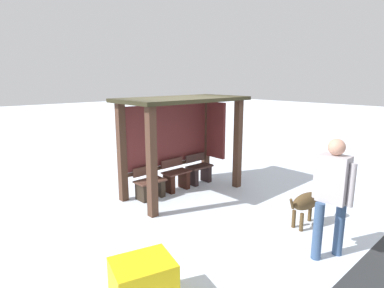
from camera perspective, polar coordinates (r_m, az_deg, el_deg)
ground_plane at (r=7.51m, az=-1.54°, el=-8.89°), size 60.00×60.00×0.00m
bus_shelter at (r=7.31m, az=-1.99°, el=3.57°), size 2.96×1.51×2.25m
bench_left_inside at (r=7.18m, az=-7.72°, el=-7.62°), size 0.67×0.41×0.70m
bench_center_inside at (r=7.61m, az=-2.92°, el=-6.18°), size 0.67×0.38×0.75m
bench_right_inside at (r=8.10m, az=1.31°, el=-5.00°), size 0.67×0.36×0.75m
person_walking at (r=5.03m, az=24.30°, el=-7.57°), size 0.50×0.60×1.83m
dog at (r=6.17m, az=20.63°, el=-9.74°), size 1.04×0.38×0.66m
grit_bin at (r=4.05m, az=-8.92°, el=-23.98°), size 0.82×0.72×0.59m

